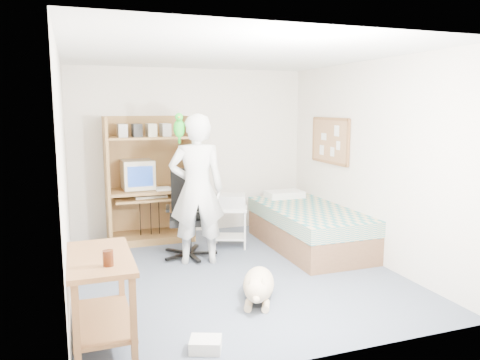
{
  "coord_description": "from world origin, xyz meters",
  "views": [
    {
      "loc": [
        -1.7,
        -4.97,
        1.93
      ],
      "look_at": [
        0.19,
        0.31,
        1.05
      ],
      "focal_mm": 35.0,
      "sensor_mm": 36.0,
      "label": 1
    }
  ],
  "objects_px": {
    "computer_hutch": "(149,184)",
    "office_chair": "(189,226)",
    "person": "(197,190)",
    "side_desk": "(101,286)",
    "bed": "(308,227)",
    "printer_cart": "(230,221)",
    "dog": "(258,285)"
  },
  "relations": [
    {
      "from": "computer_hutch",
      "to": "bed",
      "type": "distance_m",
      "value": 2.35
    },
    {
      "from": "bed",
      "to": "office_chair",
      "type": "xyz_separation_m",
      "value": [
        -1.64,
        0.21,
        0.11
      ]
    },
    {
      "from": "office_chair",
      "to": "side_desk",
      "type": "bearing_deg",
      "value": -109.07
    },
    {
      "from": "office_chair",
      "to": "dog",
      "type": "xyz_separation_m",
      "value": [
        0.32,
        -1.65,
        -0.24
      ]
    },
    {
      "from": "office_chair",
      "to": "person",
      "type": "distance_m",
      "value": 0.61
    },
    {
      "from": "side_desk",
      "to": "dog",
      "type": "xyz_separation_m",
      "value": [
        1.53,
        0.38,
        -0.33
      ]
    },
    {
      "from": "computer_hutch",
      "to": "person",
      "type": "relative_size",
      "value": 0.97
    },
    {
      "from": "computer_hutch",
      "to": "dog",
      "type": "xyz_separation_m",
      "value": [
        0.68,
        -2.56,
        -0.66
      ]
    },
    {
      "from": "printer_cart",
      "to": "person",
      "type": "bearing_deg",
      "value": -119.56
    },
    {
      "from": "bed",
      "to": "computer_hutch",
      "type": "bearing_deg",
      "value": 150.71
    },
    {
      "from": "dog",
      "to": "person",
      "type": "bearing_deg",
      "value": 126.77
    },
    {
      "from": "office_chair",
      "to": "dog",
      "type": "height_order",
      "value": "office_chair"
    },
    {
      "from": "side_desk",
      "to": "dog",
      "type": "bearing_deg",
      "value": 13.87
    },
    {
      "from": "side_desk",
      "to": "person",
      "type": "distance_m",
      "value": 2.17
    },
    {
      "from": "dog",
      "to": "printer_cart",
      "type": "relative_size",
      "value": 1.61
    },
    {
      "from": "computer_hutch",
      "to": "office_chair",
      "type": "bearing_deg",
      "value": -68.24
    },
    {
      "from": "person",
      "to": "computer_hutch",
      "type": "bearing_deg",
      "value": -60.0
    },
    {
      "from": "computer_hutch",
      "to": "person",
      "type": "xyz_separation_m",
      "value": [
        0.4,
        -1.22,
        0.11
      ]
    },
    {
      "from": "office_chair",
      "to": "bed",
      "type": "bearing_deg",
      "value": 4.42
    },
    {
      "from": "dog",
      "to": "printer_cart",
      "type": "bearing_deg",
      "value": 105.24
    },
    {
      "from": "bed",
      "to": "printer_cart",
      "type": "relative_size",
      "value": 3.56
    },
    {
      "from": "bed",
      "to": "side_desk",
      "type": "xyz_separation_m",
      "value": [
        -2.85,
        -1.82,
        0.21
      ]
    },
    {
      "from": "office_chair",
      "to": "computer_hutch",
      "type": "bearing_deg",
      "value": 123.57
    },
    {
      "from": "bed",
      "to": "dog",
      "type": "relative_size",
      "value": 2.21
    },
    {
      "from": "computer_hutch",
      "to": "office_chair",
      "type": "height_order",
      "value": "computer_hutch"
    },
    {
      "from": "computer_hutch",
      "to": "person",
      "type": "bearing_deg",
      "value": -71.81
    },
    {
      "from": "bed",
      "to": "office_chair",
      "type": "height_order",
      "value": "office_chair"
    },
    {
      "from": "side_desk",
      "to": "person",
      "type": "xyz_separation_m",
      "value": [
        1.25,
        1.72,
        0.43
      ]
    },
    {
      "from": "person",
      "to": "printer_cart",
      "type": "xyz_separation_m",
      "value": [
        0.59,
        0.49,
        -0.56
      ]
    },
    {
      "from": "person",
      "to": "dog",
      "type": "xyz_separation_m",
      "value": [
        0.28,
        -1.34,
        -0.77
      ]
    },
    {
      "from": "office_chair",
      "to": "person",
      "type": "height_order",
      "value": "person"
    },
    {
      "from": "dog",
      "to": "computer_hutch",
      "type": "bearing_deg",
      "value": 129.87
    }
  ]
}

